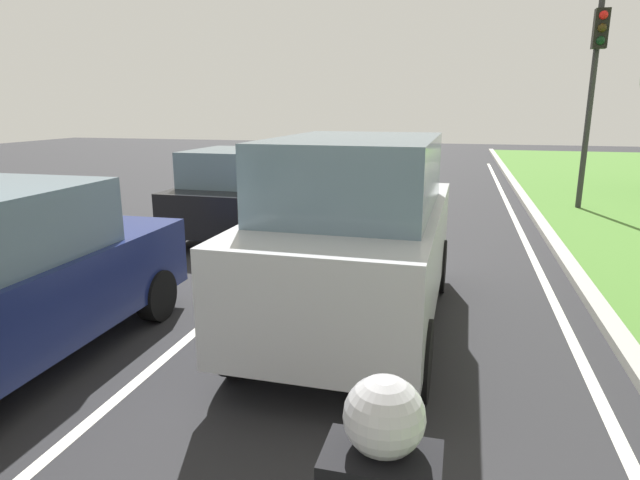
% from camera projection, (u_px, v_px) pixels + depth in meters
% --- Properties ---
extents(ground_plane, '(60.00, 60.00, 0.00)m').
position_uv_depth(ground_plane, '(342.00, 238.00, 10.97)').
color(ground_plane, '#262628').
extents(lane_line_center, '(0.12, 32.00, 0.01)m').
position_uv_depth(lane_line_center, '(309.00, 236.00, 11.14)').
color(lane_line_center, silver).
rests_on(lane_line_center, ground).
extents(lane_line_right_edge, '(0.12, 32.00, 0.01)m').
position_uv_depth(lane_line_right_edge, '(529.00, 249.00, 10.11)').
color(lane_line_right_edge, silver).
rests_on(lane_line_right_edge, ground).
extents(curb_right, '(0.24, 48.00, 0.12)m').
position_uv_depth(curb_right, '(558.00, 248.00, 9.97)').
color(curb_right, '#9E9B93').
rests_on(curb_right, ground).
extents(car_suv_ahead, '(2.03, 4.53, 2.28)m').
position_uv_depth(car_suv_ahead, '(357.00, 233.00, 6.28)').
color(car_suv_ahead, '#B7BABF').
rests_on(car_suv_ahead, ground).
extents(car_sedan_left_lane, '(1.87, 4.32, 1.86)m').
position_uv_depth(car_sedan_left_lane, '(0.00, 281.00, 5.34)').
color(car_sedan_left_lane, navy).
rests_on(car_sedan_left_lane, ground).
extents(car_hatchback_far, '(1.79, 3.73, 1.78)m').
position_uv_depth(car_hatchback_far, '(236.00, 193.00, 11.01)').
color(car_hatchback_far, black).
rests_on(car_hatchback_far, ground).
extents(traffic_light_near_right, '(0.32, 0.50, 5.16)m').
position_uv_depth(traffic_light_near_right, '(595.00, 71.00, 13.04)').
color(traffic_light_near_right, '#2D2D2D').
rests_on(traffic_light_near_right, ground).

